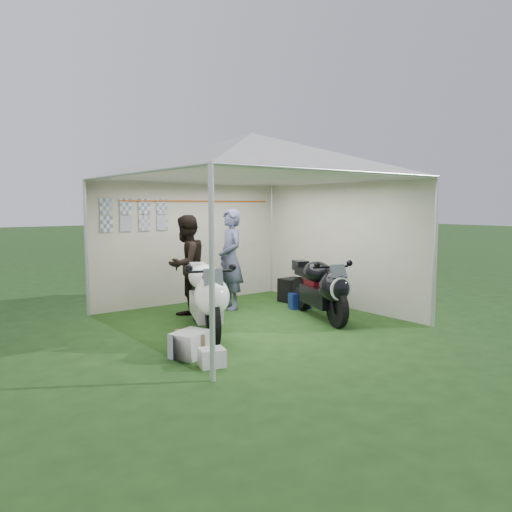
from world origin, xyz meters
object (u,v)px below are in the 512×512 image
object	(u,v)px
motorcycle_black	(321,287)
person_blue_jacket	(231,259)
crate_0	(191,344)
crate_2	(212,357)
canopy_tent	(251,161)
motorcycle_white	(206,295)
person_dark_jacket	(186,265)
crate_1	(190,344)
paddock_stand	(300,301)
equipment_box	(292,290)

from	to	relation	value
motorcycle_black	person_blue_jacket	distance (m)	1.78
motorcycle_black	crate_0	xyz separation A→B (m)	(-2.71, -0.49, -0.39)
crate_2	canopy_tent	bearing A→B (deg)	42.69
motorcycle_white	person_dark_jacket	distance (m)	1.50
motorcycle_black	crate_1	xyz separation A→B (m)	(-2.71, -0.47, -0.39)
motorcycle_white	person_blue_jacket	xyz separation A→B (m)	(1.29, 1.28, 0.32)
canopy_tent	paddock_stand	xyz separation A→B (m)	(1.26, 0.22, -2.44)
paddock_stand	crate_2	distance (m)	3.53
motorcycle_white	crate_2	xyz separation A→B (m)	(-0.71, -1.29, -0.47)
person_dark_jacket	motorcycle_white	bearing A→B (deg)	47.46
motorcycle_black	equipment_box	world-z (taller)	motorcycle_black
equipment_box	person_blue_jacket	bearing A→B (deg)	173.85
person_blue_jacket	crate_1	size ratio (longest dim) A/B	5.32
motorcycle_white	crate_1	bearing A→B (deg)	-109.69
motorcycle_black	crate_0	size ratio (longest dim) A/B	4.11
paddock_stand	crate_0	distance (m)	3.30
motorcycle_black	crate_2	size ratio (longest dim) A/B	6.58
person_dark_jacket	person_blue_jacket	distance (m)	0.85
paddock_stand	equipment_box	size ratio (longest dim) A/B	0.82
equipment_box	crate_2	size ratio (longest dim) A/B	1.57
person_dark_jacket	equipment_box	distance (m)	2.29
motorcycle_white	crate_2	size ratio (longest dim) A/B	6.89
person_blue_jacket	motorcycle_black	bearing A→B (deg)	37.33
canopy_tent	paddock_stand	bearing A→B (deg)	9.90
canopy_tent	person_dark_jacket	xyz separation A→B (m)	(-0.59, 1.08, -1.72)
paddock_stand	crate_0	size ratio (longest dim) A/B	0.80
motorcycle_white	crate_1	size ratio (longest dim) A/B	5.89
person_dark_jacket	crate_1	size ratio (longest dim) A/B	5.03
person_dark_jacket	crate_1	world-z (taller)	person_dark_jacket
canopy_tent	crate_0	distance (m)	3.19
motorcycle_white	motorcycle_black	size ratio (longest dim) A/B	1.05
person_blue_jacket	crate_0	world-z (taller)	person_blue_jacket
person_blue_jacket	equipment_box	bearing A→B (deg)	96.86
motorcycle_black	crate_0	world-z (taller)	motorcycle_black
paddock_stand	crate_0	xyz separation A→B (m)	(-3.01, -1.34, 0.02)
canopy_tent	crate_2	size ratio (longest dim) A/B	19.48
person_blue_jacket	crate_1	bearing A→B (deg)	-31.15
crate_2	person_dark_jacket	bearing A→B (deg)	66.72
motorcycle_white	crate_2	world-z (taller)	motorcycle_white
motorcycle_white	crate_2	distance (m)	1.55
canopy_tent	person_dark_jacket	bearing A→B (deg)	118.76
equipment_box	crate_1	bearing A→B (deg)	-150.23
paddock_stand	crate_2	size ratio (longest dim) A/B	1.28
equipment_box	crate_0	world-z (taller)	equipment_box
crate_2	motorcycle_black	bearing A→B (deg)	19.90
motorcycle_black	crate_2	distance (m)	2.92
equipment_box	crate_0	distance (m)	3.86
equipment_box	crate_1	xyz separation A→B (m)	(-3.34, -1.91, -0.08)
crate_1	motorcycle_black	bearing A→B (deg)	9.76
motorcycle_white	equipment_box	xyz separation A→B (m)	(2.63, 1.14, -0.35)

